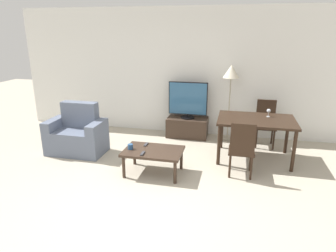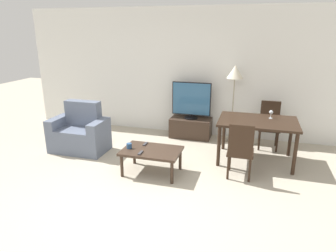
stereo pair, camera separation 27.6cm
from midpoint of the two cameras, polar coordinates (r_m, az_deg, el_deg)
ground_plane at (r=4.08m, az=-9.23°, el=-15.55°), size 18.00×18.00×0.00m
wall_back at (r=6.59m, az=0.95°, el=10.20°), size 7.34×0.06×2.70m
armchair at (r=5.93m, az=-18.19°, el=-1.70°), size 1.05×0.62×0.94m
tv_stand at (r=6.51m, az=2.50°, el=-0.24°), size 0.87×0.46×0.42m
tv at (r=6.34m, az=2.56°, el=4.92°), size 0.82×0.29×0.78m
coffee_table at (r=4.81m, az=-4.49°, el=-5.13°), size 0.93×0.62×0.40m
dining_table at (r=5.42m, az=15.03°, el=0.44°), size 1.32×0.91×0.75m
dining_chair_near at (r=4.75m, az=12.27°, el=-4.05°), size 0.40×0.40×0.91m
dining_chair_far at (r=6.22m, az=16.87°, el=0.86°), size 0.40×0.40×0.91m
floor_lamp at (r=6.16m, az=10.66°, el=9.39°), size 0.32×0.32×1.57m
remote_primary at (r=4.66m, az=-6.56°, el=-5.22°), size 0.04×0.15×0.02m
remote_secondary at (r=5.01m, az=-5.80°, el=-3.51°), size 0.04×0.15×0.02m
cup_white_near at (r=4.86m, az=-8.81°, el=-3.92°), size 0.08×0.08×0.08m
wine_glass_left at (r=5.56m, az=17.29°, el=2.69°), size 0.07×0.07×0.15m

